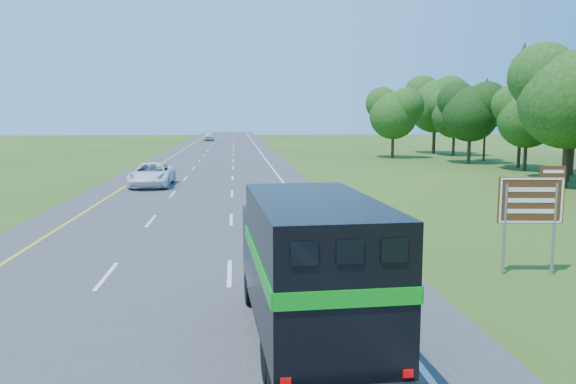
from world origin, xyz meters
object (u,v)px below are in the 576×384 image
(horse_truck, at_px, (309,267))
(far_car, at_px, (209,136))
(white_suv, at_px, (152,175))
(exit_sign, at_px, (532,205))

(horse_truck, xyz_separation_m, far_car, (-6.74, 104.30, -0.81))
(horse_truck, relative_size, far_car, 1.40)
(white_suv, height_order, far_car, far_car)
(far_car, bearing_deg, exit_sign, -83.10)
(horse_truck, relative_size, exit_sign, 2.20)
(far_car, height_order, exit_sign, exit_sign)
(white_suv, bearing_deg, exit_sign, -57.75)
(exit_sign, bearing_deg, far_car, 104.12)
(horse_truck, xyz_separation_m, white_suv, (-7.16, 28.07, -0.89))
(horse_truck, distance_m, white_suv, 28.99)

